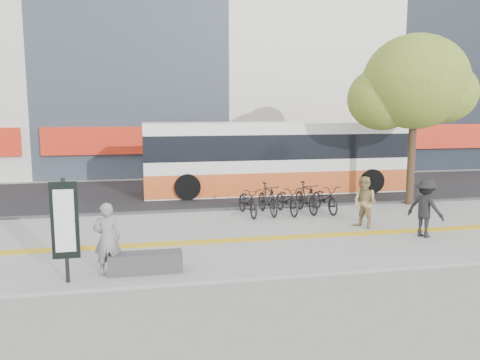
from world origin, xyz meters
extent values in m
plane|color=slate|center=(0.00, 0.00, 0.00)|extent=(120.00, 120.00, 0.00)
cube|color=gray|center=(0.00, 1.50, 0.04)|extent=(40.00, 7.00, 0.08)
cube|color=gold|center=(0.00, 1.00, 0.09)|extent=(40.00, 0.45, 0.01)
cube|color=black|center=(0.00, 9.00, 0.03)|extent=(40.00, 8.00, 0.06)
cube|color=#313133|center=(0.00, 5.00, 0.07)|extent=(40.00, 0.25, 0.14)
cube|color=red|center=(2.00, 14.05, 2.00)|extent=(19.00, 0.50, 1.40)
cube|color=#313133|center=(-2.60, -1.20, 0.30)|extent=(1.60, 0.45, 0.45)
cylinder|color=black|center=(-4.20, -1.50, 1.18)|extent=(0.08, 0.08, 2.20)
cube|color=black|center=(-4.20, -1.50, 1.40)|extent=(0.55, 0.08, 1.60)
cube|color=white|center=(-4.20, -1.55, 1.40)|extent=(0.40, 0.02, 1.30)
cylinder|color=#362718|center=(7.20, 4.70, 1.68)|extent=(0.28, 0.28, 3.20)
ellipsoid|color=#486E24|center=(7.20, 4.70, 4.60)|extent=(3.80, 3.80, 3.42)
ellipsoid|color=#486E24|center=(6.20, 5.20, 4.00)|extent=(2.60, 2.60, 2.34)
ellipsoid|color=#486E24|center=(8.10, 4.30, 4.20)|extent=(2.40, 2.40, 2.16)
ellipsoid|color=#486E24|center=(7.50, 5.50, 5.40)|extent=(2.20, 2.20, 1.98)
cube|color=white|center=(3.04, 8.50, 1.55)|extent=(11.20, 2.33, 2.99)
cube|color=#D45623|center=(3.04, 8.50, 0.57)|extent=(11.22, 2.35, 0.93)
cube|color=black|center=(3.04, 8.50, 2.07)|extent=(11.22, 2.35, 1.03)
cylinder|color=black|center=(-0.88, 7.33, 0.57)|extent=(1.03, 0.33, 1.03)
cylinder|color=black|center=(-0.88, 9.67, 0.57)|extent=(1.03, 0.33, 1.03)
cylinder|color=black|center=(6.96, 7.33, 0.57)|extent=(1.03, 0.33, 1.03)
cylinder|color=black|center=(6.96, 9.67, 0.57)|extent=(1.03, 0.33, 1.03)
imported|color=black|center=(0.84, 4.00, 0.56)|extent=(0.83, 1.89, 0.96)
imported|color=black|center=(1.53, 4.00, 0.61)|extent=(0.69, 1.82, 1.07)
imported|color=black|center=(2.21, 4.00, 0.56)|extent=(0.83, 1.89, 0.96)
imported|color=black|center=(2.90, 4.00, 0.61)|extent=(0.69, 1.82, 1.07)
imported|color=black|center=(3.58, 4.00, 0.56)|extent=(0.83, 1.89, 0.96)
imported|color=black|center=(-3.40, -1.18, 0.88)|extent=(0.60, 0.41, 1.60)
imported|color=#A08354|center=(3.90, 1.60, 0.86)|extent=(0.87, 0.95, 1.56)
imported|color=black|center=(5.12, 0.34, 0.90)|extent=(1.07, 1.22, 1.64)
camera|label=1|loc=(-2.62, -11.85, 3.71)|focal=36.83mm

